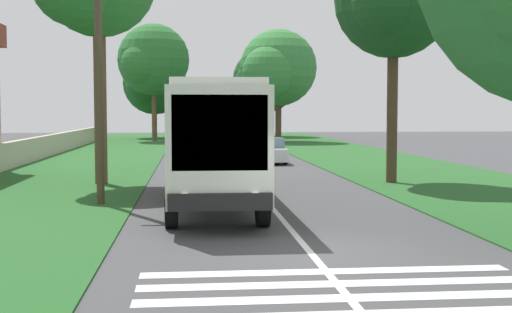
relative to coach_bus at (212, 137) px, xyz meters
name	(u,v)px	position (x,y,z in m)	size (l,w,h in m)	color
ground	(310,252)	(-7.17, -1.80, -2.15)	(160.00, 160.00, 0.00)	#424244
grass_verge_left	(51,182)	(7.83, 6.40, -2.13)	(120.00, 8.00, 0.04)	#235623
grass_verge_right	(436,178)	(7.83, -10.00, -2.13)	(120.00, 8.00, 0.04)	#235623
centre_line	(249,180)	(7.83, -1.80, -2.14)	(110.00, 0.16, 0.01)	silver
coach_bus	(212,137)	(0.00, 0.00, 0.00)	(11.16, 2.62, 3.73)	silver
zebra_crossing	(356,306)	(-11.18, -1.80, -2.14)	(4.95, 6.80, 0.01)	silver
trailing_car_0	(268,151)	(17.34, -3.72, -1.48)	(4.30, 1.78, 1.43)	silver
trailing_car_1	(251,144)	(25.49, -3.48, -1.48)	(4.30, 1.78, 1.43)	#B21E1E
roadside_tree_left_0	(154,84)	(53.56, 4.50, 3.63)	(7.78, 6.77, 9.28)	brown
roadside_tree_left_2	(152,61)	(46.00, 4.23, 5.53)	(7.80, 6.86, 11.23)	brown
roadside_tree_right_0	(390,3)	(6.19, -7.39, 5.14)	(5.56, 4.76, 9.77)	#4C3826
roadside_tree_right_1	(263,82)	(56.19, -7.59, 4.02)	(8.73, 7.33, 9.99)	#4C3826
roadside_tree_right_2	(276,70)	(43.10, -7.41, 4.61)	(8.72, 7.17, 10.52)	#4C3826
utility_pole	(99,65)	(0.54, 3.47, 2.20)	(0.24, 1.40, 8.33)	#473828
roadside_wall	(0,157)	(12.83, 9.80, -1.44)	(70.00, 0.40, 1.33)	#B2A893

